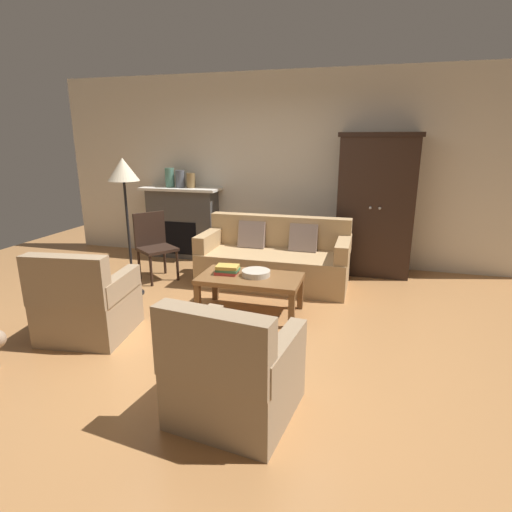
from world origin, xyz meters
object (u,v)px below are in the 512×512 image
object	(u,v)px
couch	(274,260)
mantel_vase_slate	(180,179)
side_chair_wooden	(154,242)
armchair_near_left	(86,305)
floor_lamp	(124,178)
fireplace	(183,222)
armoire	(375,205)
fruit_bowl	(256,273)
coffee_table	(250,281)
mantel_vase_jade	(170,178)
mantel_vase_bronze	(191,180)
book_stack	(227,270)
armchair_near_right	(233,375)

from	to	relation	value
couch	mantel_vase_slate	distance (m)	2.15
mantel_vase_slate	side_chair_wooden	world-z (taller)	mantel_vase_slate
armchair_near_left	floor_lamp	distance (m)	1.58
fireplace	armoire	distance (m)	2.98
armoire	floor_lamp	world-z (taller)	armoire
fireplace	fruit_bowl	distance (m)	2.57
fireplace	floor_lamp	xyz separation A→B (m)	(0.14, -1.76, 0.85)
coffee_table	mantel_vase_slate	xyz separation A→B (m)	(-1.69, 1.90, 0.89)
mantel_vase_jade	mantel_vase_bronze	bearing A→B (deg)	0.00
couch	mantel_vase_jade	xyz separation A→B (m)	(-1.91, 0.89, 0.95)
fireplace	floor_lamp	world-z (taller)	floor_lamp
side_chair_wooden	mantel_vase_bronze	bearing A→B (deg)	86.02
fruit_bowl	floor_lamp	size ratio (longest dim) A/B	0.19
couch	mantel_vase_slate	world-z (taller)	mantel_vase_slate
couch	armchair_near_left	xyz separation A→B (m)	(-1.39, -1.97, -0.00)
coffee_table	mantel_vase_jade	bearing A→B (deg)	134.64
fireplace	floor_lamp	bearing A→B (deg)	-85.47
armchair_near_left	coffee_table	bearing A→B (deg)	35.29
fruit_bowl	book_stack	bearing A→B (deg)	-176.25
armoire	coffee_table	size ratio (longest dim) A/B	1.76
coffee_table	armchair_near_left	distance (m)	1.66
mantel_vase_jade	mantel_vase_bronze	distance (m)	0.36
mantel_vase_jade	floor_lamp	world-z (taller)	floor_lamp
fireplace	book_stack	xyz separation A→B (m)	(1.43, -1.90, -0.10)
fruit_bowl	book_stack	distance (m)	0.32
armchair_near_right	floor_lamp	bearing A→B (deg)	135.92
book_stack	mantel_vase_bronze	size ratio (longest dim) A/B	1.16
couch	book_stack	size ratio (longest dim) A/B	7.28
fruit_bowl	armchair_near_left	distance (m)	1.73
mantel_vase_jade	armchair_near_right	size ratio (longest dim) A/B	0.34
mantel_vase_slate	side_chair_wooden	size ratio (longest dim) A/B	0.29
armoire	book_stack	size ratio (longest dim) A/B	7.33
couch	mantel_vase_jade	bearing A→B (deg)	155.10
mantel_vase_jade	mantel_vase_slate	xyz separation A→B (m)	(0.18, 0.00, -0.02)
couch	mantel_vase_jade	distance (m)	2.31
book_stack	side_chair_wooden	distance (m)	1.53
armchair_near_left	armchair_near_right	distance (m)	1.90
coffee_table	mantel_vase_slate	bearing A→B (deg)	131.75
coffee_table	fruit_bowl	xyz separation A→B (m)	(0.06, 0.03, 0.09)
fireplace	coffee_table	world-z (taller)	fireplace
coffee_table	fireplace	bearing A→B (deg)	131.48
armoire	fruit_bowl	size ratio (longest dim) A/B	6.29
armchair_near_left	side_chair_wooden	bearing A→B (deg)	97.67
coffee_table	armchair_near_right	size ratio (longest dim) A/B	1.25
book_stack	armchair_near_left	xyz separation A→B (m)	(-1.09, -0.97, -0.15)
mantel_vase_slate	coffee_table	bearing A→B (deg)	-48.25
couch	mantel_vase_slate	xyz separation A→B (m)	(-1.73, 0.89, 0.94)
armoire	armchair_near_left	world-z (taller)	armoire
couch	armchair_near_left	size ratio (longest dim) A/B	2.18
mantel_vase_slate	floor_lamp	world-z (taller)	floor_lamp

